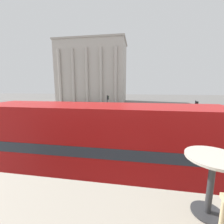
{
  "coord_description": "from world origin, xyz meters",
  "views": [
    {
      "loc": [
        0.43,
        -2.07,
        5.17
      ],
      "look_at": [
        -2.48,
        15.69,
        2.1
      ],
      "focal_mm": 24.0,
      "sensor_mm": 36.0,
      "label": 1
    }
  ],
  "objects_px": {
    "double_decker_bus": "(100,146)",
    "traffic_light_near": "(77,115)",
    "plaza_building_left": "(93,72)",
    "traffic_light_mid": "(196,110)",
    "pedestrian_white": "(97,110)",
    "car_navy": "(166,125)",
    "cafe_dining_table": "(212,172)",
    "pedestrian_blue": "(146,108)",
    "car_maroon": "(208,122)",
    "traffic_light_far": "(108,102)"
  },
  "relations": [
    {
      "from": "double_decker_bus",
      "to": "traffic_light_near",
      "type": "height_order",
      "value": "double_decker_bus"
    },
    {
      "from": "double_decker_bus",
      "to": "plaza_building_left",
      "type": "relative_size",
      "value": 0.48
    },
    {
      "from": "traffic_light_mid",
      "to": "double_decker_bus",
      "type": "bearing_deg",
      "value": -124.03
    },
    {
      "from": "pedestrian_white",
      "to": "double_decker_bus",
      "type": "bearing_deg",
      "value": 5.25
    },
    {
      "from": "car_navy",
      "to": "plaza_building_left",
      "type": "bearing_deg",
      "value": -23.09
    },
    {
      "from": "cafe_dining_table",
      "to": "pedestrian_blue",
      "type": "xyz_separation_m",
      "value": [
        1.12,
        29.22,
        -3.29
      ]
    },
    {
      "from": "plaza_building_left",
      "to": "traffic_light_near",
      "type": "xyz_separation_m",
      "value": [
        9.49,
        -37.68,
        -7.58
      ]
    },
    {
      "from": "plaza_building_left",
      "to": "pedestrian_blue",
      "type": "distance_m",
      "value": 28.31
    },
    {
      "from": "cafe_dining_table",
      "to": "traffic_light_near",
      "type": "xyz_separation_m",
      "value": [
        -6.61,
        12.08,
        -1.78
      ]
    },
    {
      "from": "traffic_light_near",
      "to": "car_maroon",
      "type": "height_order",
      "value": "traffic_light_near"
    },
    {
      "from": "cafe_dining_table",
      "to": "car_maroon",
      "type": "distance_m",
      "value": 21.02
    },
    {
      "from": "plaza_building_left",
      "to": "traffic_light_mid",
      "type": "bearing_deg",
      "value": -54.91
    },
    {
      "from": "double_decker_bus",
      "to": "car_maroon",
      "type": "bearing_deg",
      "value": 45.44
    },
    {
      "from": "cafe_dining_table",
      "to": "pedestrian_white",
      "type": "xyz_separation_m",
      "value": [
        -7.9,
        24.3,
        -3.16
      ]
    },
    {
      "from": "cafe_dining_table",
      "to": "car_navy",
      "type": "height_order",
      "value": "cafe_dining_table"
    },
    {
      "from": "traffic_light_far",
      "to": "pedestrian_white",
      "type": "relative_size",
      "value": 2.0
    },
    {
      "from": "double_decker_bus",
      "to": "pedestrian_blue",
      "type": "bearing_deg",
      "value": 74.61
    },
    {
      "from": "plaza_building_left",
      "to": "pedestrian_white",
      "type": "height_order",
      "value": "plaza_building_left"
    },
    {
      "from": "traffic_light_mid",
      "to": "pedestrian_white",
      "type": "bearing_deg",
      "value": 155.54
    },
    {
      "from": "cafe_dining_table",
      "to": "pedestrian_white",
      "type": "distance_m",
      "value": 25.75
    },
    {
      "from": "cafe_dining_table",
      "to": "plaza_building_left",
      "type": "distance_m",
      "value": 52.62
    },
    {
      "from": "traffic_light_near",
      "to": "car_maroon",
      "type": "distance_m",
      "value": 16.61
    },
    {
      "from": "double_decker_bus",
      "to": "traffic_light_far",
      "type": "bearing_deg",
      "value": 93.03
    },
    {
      "from": "car_navy",
      "to": "car_maroon",
      "type": "height_order",
      "value": "same"
    },
    {
      "from": "cafe_dining_table",
      "to": "traffic_light_mid",
      "type": "height_order",
      "value": "cafe_dining_table"
    },
    {
      "from": "traffic_light_mid",
      "to": "traffic_light_far",
      "type": "distance_m",
      "value": 14.43
    },
    {
      "from": "traffic_light_near",
      "to": "traffic_light_far",
      "type": "distance_m",
      "value": 13.1
    },
    {
      "from": "traffic_light_near",
      "to": "traffic_light_mid",
      "type": "relative_size",
      "value": 1.07
    },
    {
      "from": "traffic_light_mid",
      "to": "car_maroon",
      "type": "distance_m",
      "value": 2.86
    },
    {
      "from": "double_decker_bus",
      "to": "cafe_dining_table",
      "type": "distance_m",
      "value": 5.67
    },
    {
      "from": "traffic_light_near",
      "to": "car_maroon",
      "type": "relative_size",
      "value": 0.89
    },
    {
      "from": "traffic_light_far",
      "to": "car_navy",
      "type": "distance_m",
      "value": 12.72
    },
    {
      "from": "double_decker_bus",
      "to": "traffic_light_far",
      "type": "distance_m",
      "value": 20.73
    },
    {
      "from": "double_decker_bus",
      "to": "traffic_light_mid",
      "type": "distance_m",
      "value": 15.77
    },
    {
      "from": "plaza_building_left",
      "to": "car_navy",
      "type": "xyz_separation_m",
      "value": [
        18.69,
        -33.73,
        -9.32
      ]
    },
    {
      "from": "traffic_light_mid",
      "to": "car_maroon",
      "type": "height_order",
      "value": "traffic_light_mid"
    },
    {
      "from": "traffic_light_mid",
      "to": "pedestrian_white",
      "type": "distance_m",
      "value": 15.68
    },
    {
      "from": "double_decker_bus",
      "to": "pedestrian_blue",
      "type": "relative_size",
      "value": 6.81
    },
    {
      "from": "traffic_light_mid",
      "to": "cafe_dining_table",
      "type": "bearing_deg",
      "value": -109.53
    },
    {
      "from": "traffic_light_near",
      "to": "pedestrian_blue",
      "type": "distance_m",
      "value": 18.86
    },
    {
      "from": "traffic_light_far",
      "to": "pedestrian_white",
      "type": "height_order",
      "value": "traffic_light_far"
    },
    {
      "from": "traffic_light_near",
      "to": "plaza_building_left",
      "type": "bearing_deg",
      "value": 104.14
    },
    {
      "from": "pedestrian_white",
      "to": "traffic_light_near",
      "type": "bearing_deg",
      "value": -4.19
    },
    {
      "from": "car_maroon",
      "to": "traffic_light_far",
      "type": "bearing_deg",
      "value": -137.86
    },
    {
      "from": "traffic_light_mid",
      "to": "pedestrian_blue",
      "type": "height_order",
      "value": "traffic_light_mid"
    },
    {
      "from": "plaza_building_left",
      "to": "traffic_light_mid",
      "type": "relative_size",
      "value": 6.55
    },
    {
      "from": "cafe_dining_table",
      "to": "pedestrian_blue",
      "type": "distance_m",
      "value": 29.42
    },
    {
      "from": "cafe_dining_table",
      "to": "traffic_light_mid",
      "type": "relative_size",
      "value": 0.21
    },
    {
      "from": "car_maroon",
      "to": "pedestrian_blue",
      "type": "height_order",
      "value": "pedestrian_blue"
    },
    {
      "from": "traffic_light_near",
      "to": "pedestrian_white",
      "type": "relative_size",
      "value": 2.05
    }
  ]
}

